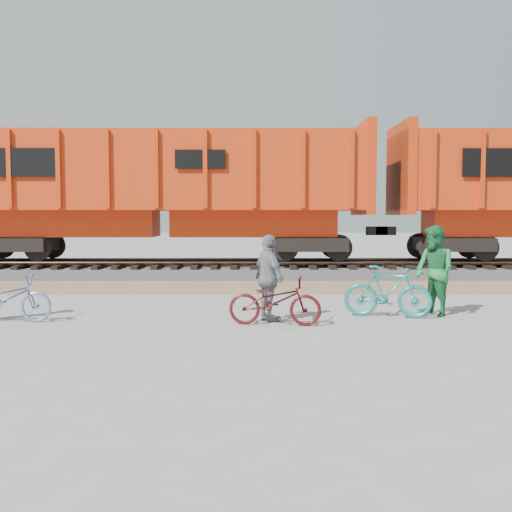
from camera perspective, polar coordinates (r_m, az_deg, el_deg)
The scene contains 10 objects.
ground at distance 10.93m, azimuth -0.24°, elevation -6.77°, with size 120.00×120.00×0.00m, color #9E9E99.
gravel_strip at distance 16.37m, azimuth -0.24°, elevation -3.14°, with size 120.00×3.00×0.02m, color #977E5E.
ballast_bed at distance 19.83m, azimuth -0.23°, elevation -1.48°, with size 120.00×4.00×0.30m, color slate.
track at distance 19.80m, azimuth -0.23°, elevation -0.55°, with size 120.00×2.60×0.24m.
hopper_car_center at distance 20.00m, azimuth -9.18°, elevation 6.71°, with size 14.00×3.13×4.65m.
bicycle_blue at distance 12.02m, azimuth -23.77°, elevation -3.87°, with size 0.62×1.78×0.94m, color #6E8AC3.
bicycle_teal at distance 11.83m, azimuth 13.04°, elevation -3.48°, with size 0.49×1.74×1.05m, color teal.
bicycle_maroon at distance 10.72m, azimuth 1.89°, elevation -4.52°, with size 0.61×1.74×0.91m, color #541216.
person_man at distance 12.25m, azimuth 17.41°, elevation -1.42°, with size 0.90×0.70×1.85m, color #21773C.
person_woman at distance 11.06m, azimuth 1.30°, elevation -2.22°, with size 0.99×0.41×1.69m, color gray.
Camera 1 is at (0.00, -10.74, 2.04)m, focal length 40.00 mm.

